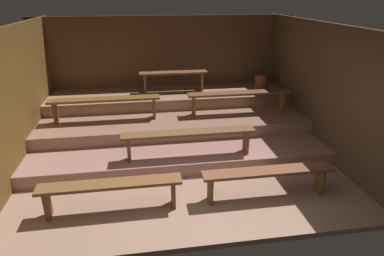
{
  "coord_description": "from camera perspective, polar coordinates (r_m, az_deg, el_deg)",
  "views": [
    {
      "loc": [
        -0.62,
        -3.47,
        2.87
      ],
      "look_at": [
        0.24,
        2.0,
        0.56
      ],
      "focal_mm": 30.52,
      "sensor_mm": 36.0,
      "label": 1
    }
  ],
  "objects": [
    {
      "name": "pail_upper",
      "position": [
        8.18,
        11.96,
        8.03
      ],
      "size": [
        0.29,
        0.29,
        0.3
      ],
      "primitive_type": "cylinder",
      "color": "#9E4C2D",
      "rests_on": "platform_upper"
    },
    {
      "name": "bench_upper_center",
      "position": [
        7.61,
        -3.26,
        9.06
      ],
      "size": [
        1.56,
        0.27,
        0.46
      ],
      "color": "brown",
      "rests_on": "platform_upper"
    },
    {
      "name": "bench_middle_right",
      "position": [
        6.94,
        8.2,
        5.58
      ],
      "size": [
        2.16,
        0.27,
        0.46
      ],
      "color": "brown",
      "rests_on": "platform_middle"
    },
    {
      "name": "platform_middle",
      "position": [
        7.22,
        -3.44,
        2.26
      ],
      "size": [
        5.4,
        2.33,
        0.24
      ],
      "primitive_type": "cube",
      "color": "#9D6E5A",
      "rests_on": "platform_lower"
    },
    {
      "name": "platform_upper",
      "position": [
        7.66,
        -3.89,
        5.36
      ],
      "size": [
        5.4,
        1.24,
        0.24
      ],
      "primitive_type": "cube",
      "color": "#A6785A",
      "rests_on": "platform_middle"
    },
    {
      "name": "wall_right",
      "position": [
        6.81,
        21.04,
        6.84
      ],
      "size": [
        0.06,
        5.24,
        2.38
      ],
      "primitive_type": "cube",
      "color": "brown",
      "rests_on": "ground"
    },
    {
      "name": "bench_floor_right",
      "position": [
        4.99,
        13.05,
        -8.01
      ],
      "size": [
        1.96,
        0.27,
        0.46
      ],
      "color": "brown",
      "rests_on": "ground"
    },
    {
      "name": "ground",
      "position": [
        6.42,
        -2.42,
        -4.33
      ],
      "size": [
        6.2,
        5.24,
        0.08
      ],
      "primitive_type": "cube",
      "color": "#A27B65"
    },
    {
      "name": "wall_back",
      "position": [
        8.14,
        -4.43,
        10.66
      ],
      "size": [
        6.2,
        0.06,
        2.38
      ],
      "primitive_type": "cube",
      "color": "brown",
      "rests_on": "ground"
    },
    {
      "name": "bench_middle_left",
      "position": [
        6.69,
        -14.99,
        4.38
      ],
      "size": [
        2.16,
        0.27,
        0.46
      ],
      "color": "brown",
      "rests_on": "platform_middle"
    },
    {
      "name": "bench_lower_center",
      "position": [
        5.52,
        -0.55,
        -1.38
      ],
      "size": [
        2.27,
        0.27,
        0.46
      ],
      "color": "brown",
      "rests_on": "platform_lower"
    },
    {
      "name": "platform_lower",
      "position": [
        6.9,
        -3.03,
        -0.88
      ],
      "size": [
        5.4,
        3.23,
        0.24
      ],
      "primitive_type": "cube",
      "color": "#A57267",
      "rests_on": "ground"
    },
    {
      "name": "bench_floor_left",
      "position": [
        4.7,
        -14.0,
        -10.17
      ],
      "size": [
        1.96,
        0.27,
        0.46
      ],
      "color": "brown",
      "rests_on": "ground"
    },
    {
      "name": "wall_left",
      "position": [
        6.3,
        -28.22,
        4.42
      ],
      "size": [
        0.06,
        5.24,
        2.38
      ],
      "primitive_type": "cube",
      "color": "brown",
      "rests_on": "ground"
    }
  ]
}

